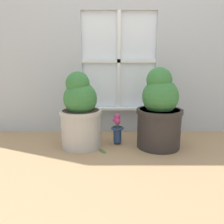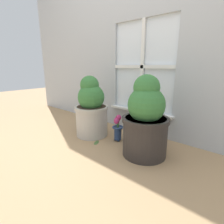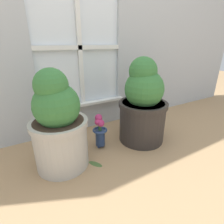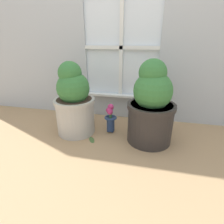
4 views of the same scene
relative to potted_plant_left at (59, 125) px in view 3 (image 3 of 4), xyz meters
The scene contains 5 objects.
ground_plane 0.49m from the potted_plant_left, 22.89° to the right, with size 10.00×10.00×0.00m, color tan.
potted_plant_left is the anchor object (origin of this frame).
potted_plant_right 0.69m from the potted_plant_left, ahead, with size 0.40×0.40×0.71m.
flower_vase 0.37m from the potted_plant_left, 11.78° to the left, with size 0.12×0.12×0.28m.
fallen_leaf 0.38m from the potted_plant_left, 31.10° to the right, with size 0.09×0.12×0.01m.
Camera 3 is at (-0.56, -0.91, 0.81)m, focal length 28.00 mm.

